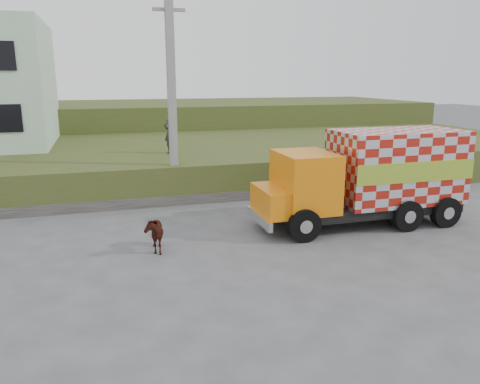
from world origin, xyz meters
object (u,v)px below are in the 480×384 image
object	(u,v)px
utility_pole	(172,98)
cow	(153,233)
pedestrian	(171,132)
cargo_truck	(371,177)

from	to	relation	value
utility_pole	cow	size ratio (longest dim) A/B	6.31
utility_pole	pedestrian	xyz separation A→B (m)	(0.34, 2.89, -1.62)
cargo_truck	cow	world-z (taller)	cargo_truck
cargo_truck	pedestrian	distance (m)	9.38
utility_pole	pedestrian	world-z (taller)	utility_pole
cargo_truck	pedestrian	world-z (taller)	pedestrian
cow	pedestrian	xyz separation A→B (m)	(1.76, 8.08, 1.92)
cow	pedestrian	world-z (taller)	pedestrian
cargo_truck	utility_pole	bearing A→B (deg)	141.48
utility_pole	cargo_truck	world-z (taller)	utility_pole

